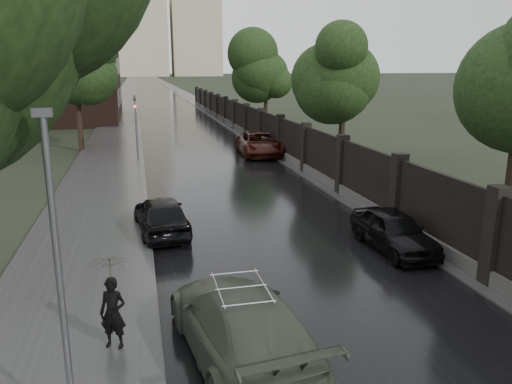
% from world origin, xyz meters
% --- Properties ---
extents(road, '(8.00, 420.00, 0.02)m').
position_xyz_m(road, '(0.00, 190.00, 0.01)').
color(road, black).
rests_on(road, ground).
extents(sidewalk_left, '(4.00, 420.00, 0.16)m').
position_xyz_m(sidewalk_left, '(-6.00, 190.00, 0.08)').
color(sidewalk_left, '#2D2D2D').
rests_on(sidewalk_left, ground).
extents(verge_right, '(3.00, 420.00, 0.08)m').
position_xyz_m(verge_right, '(5.50, 190.00, 0.04)').
color(verge_right, '#2D2D2D').
rests_on(verge_right, ground).
extents(fence_right, '(0.45, 75.72, 2.70)m').
position_xyz_m(fence_right, '(4.60, 32.01, 1.01)').
color(fence_right, '#383533').
rests_on(fence_right, ground).
extents(tree_left_far, '(4.25, 4.25, 7.39)m').
position_xyz_m(tree_left_far, '(-8.00, 30.00, 5.24)').
color(tree_left_far, black).
rests_on(tree_left_far, ground).
extents(tree_right_b, '(4.08, 4.08, 7.01)m').
position_xyz_m(tree_right_b, '(7.50, 22.00, 4.95)').
color(tree_right_b, black).
rests_on(tree_right_b, ground).
extents(tree_right_c, '(4.08, 4.08, 7.01)m').
position_xyz_m(tree_right_c, '(7.50, 40.00, 4.95)').
color(tree_right_c, black).
rests_on(tree_right_c, ground).
extents(lamp_post, '(0.25, 0.12, 5.11)m').
position_xyz_m(lamp_post, '(-5.40, 1.50, 2.67)').
color(lamp_post, '#59595E').
rests_on(lamp_post, ground).
extents(traffic_light, '(0.16, 0.32, 4.00)m').
position_xyz_m(traffic_light, '(-4.30, 24.99, 2.40)').
color(traffic_light, '#59595E').
rests_on(traffic_light, ground).
extents(stalinist_tower, '(92.00, 30.00, 159.00)m').
position_xyz_m(stalinist_tower, '(0.00, 300.00, 38.38)').
color(stalinist_tower, tan).
rests_on(stalinist_tower, ground).
extents(volga_sedan, '(2.69, 5.31, 1.48)m').
position_xyz_m(volga_sedan, '(-2.46, 3.18, 0.74)').
color(volga_sedan, '#43493B').
rests_on(volga_sedan, ground).
extents(hatchback_left, '(1.98, 4.11, 1.35)m').
position_xyz_m(hatchback_left, '(-3.60, 11.24, 0.68)').
color(hatchback_left, black).
rests_on(hatchback_left, ground).
extents(car_right_near, '(1.63, 3.80, 1.28)m').
position_xyz_m(car_right_near, '(3.40, 7.98, 0.64)').
color(car_right_near, black).
rests_on(car_right_near, ground).
extents(car_right_far, '(2.72, 5.52, 1.51)m').
position_xyz_m(car_right_far, '(3.40, 25.71, 0.75)').
color(car_right_far, '#33100B').
rests_on(car_right_far, ground).
extents(pedestrian_umbrella, '(1.12, 1.13, 2.30)m').
position_xyz_m(pedestrian_umbrella, '(-4.89, 3.93, 1.69)').
color(pedestrian_umbrella, black).
rests_on(pedestrian_umbrella, sidewalk_left).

